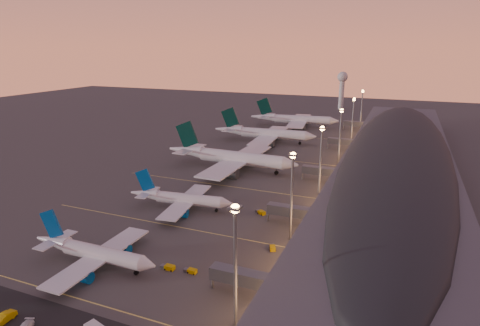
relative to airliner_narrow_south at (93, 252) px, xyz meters
name	(u,v)px	position (x,y,z in m)	size (l,w,h in m)	color
ground	(181,220)	(6.28, 32.24, -3.42)	(700.00, 700.00, 0.00)	#3C3A38
airliner_narrow_south	(93,252)	(0.00, 0.00, 0.00)	(36.84, 32.77, 13.21)	silver
airliner_narrow_north	(180,199)	(1.41, 40.56, 0.01)	(37.11, 33.40, 13.25)	silver
airliner_wide_near	(230,157)	(-1.57, 89.58, 1.84)	(63.70, 57.90, 20.41)	silver
airliner_wide_mid	(264,133)	(-4.66, 145.71, 1.56)	(60.39, 55.09, 19.32)	silver
airliner_wide_far	(294,119)	(-0.71, 197.51, 1.59)	(60.74, 55.77, 19.44)	silver
terminal_building	(397,157)	(68.12, 104.70, 5.37)	(56.35, 255.00, 17.46)	#4E4E53
light_masts	(333,135)	(42.28, 97.24, 14.14)	(2.20, 217.20, 25.90)	slate
radar_tower	(342,84)	(16.28, 292.24, 18.46)	(9.00, 9.00, 32.50)	silver
lane_markings	(231,182)	(6.28, 72.24, -3.41)	(90.00, 180.36, 0.00)	#D8C659
baggage_tug_a	(191,271)	(24.54, 5.96, -2.96)	(3.46, 1.67, 1.01)	#C59C00
baggage_tug_b	(168,267)	(18.56, 5.20, -2.90)	(3.80, 1.77, 1.12)	#C59C00
baggage_tug_c	(261,212)	(28.38, 46.41, -2.89)	(4.06, 3.37, 1.15)	#C59C00
baggage_tug_d	(272,247)	(39.42, 24.86, -2.93)	(2.64, 3.82, 1.06)	#C59C00
service_van_d	(3,319)	(-1.06, -24.66, -2.53)	(1.88, 5.38, 1.77)	#C59C00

